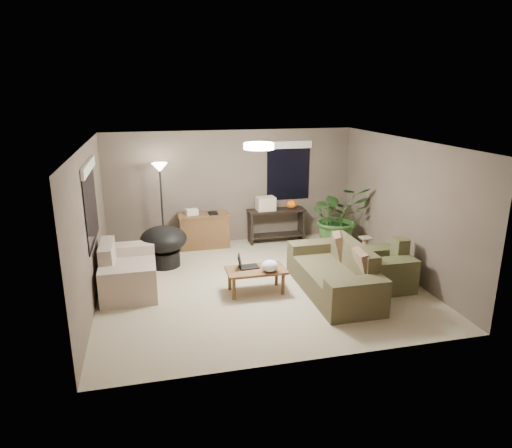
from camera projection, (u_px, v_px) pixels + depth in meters
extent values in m
plane|color=tan|center=(259.00, 283.00, 8.16)|extent=(5.50, 5.50, 0.00)
plane|color=white|center=(259.00, 142.00, 7.45)|extent=(5.50, 5.50, 0.00)
plane|color=#685A4C|center=(232.00, 187.00, 10.14)|extent=(5.50, 0.00, 5.50)
plane|color=#685A4C|center=(308.00, 270.00, 5.47)|extent=(5.50, 0.00, 5.50)
plane|color=#685A4C|center=(90.00, 227.00, 7.19)|extent=(0.00, 5.00, 5.00)
plane|color=#685A4C|center=(403.00, 207.00, 8.42)|extent=(0.00, 5.00, 5.00)
cube|color=#4D472E|center=(333.00, 280.00, 7.76)|extent=(0.95, 1.48, 0.42)
cube|color=#4C462D|center=(354.00, 255.00, 7.72)|extent=(0.22, 1.48, 0.43)
cube|color=brown|center=(356.00, 298.00, 6.88)|extent=(0.95, 0.36, 0.60)
cube|color=#4A442C|center=(314.00, 257.00, 8.60)|extent=(0.95, 0.36, 0.60)
cube|color=#8C7251|center=(362.00, 264.00, 7.29)|extent=(0.27, 0.47, 0.47)
cube|color=#8C7251|center=(340.00, 246.00, 8.13)|extent=(0.36, 0.50, 0.47)
cube|color=#BEB4A2|center=(130.00, 277.00, 7.91)|extent=(0.90, 0.88, 0.42)
cube|color=beige|center=(107.00, 255.00, 7.72)|extent=(0.22, 0.88, 0.43)
cube|color=beige|center=(128.00, 286.00, 7.31)|extent=(0.90, 0.36, 0.60)
cube|color=#BEB5A2|center=(130.00, 259.00, 8.47)|extent=(0.90, 0.36, 0.60)
cube|color=brown|center=(379.00, 275.00, 8.00)|extent=(0.95, 0.28, 0.42)
cube|color=brown|center=(400.00, 250.00, 7.96)|extent=(0.22, 0.28, 0.43)
cube|color=#4C4D2E|center=(388.00, 277.00, 7.68)|extent=(0.95, 0.36, 0.60)
cube|color=#444529|center=(371.00, 263.00, 8.27)|extent=(0.95, 0.36, 0.60)
cube|color=brown|center=(256.00, 270.00, 7.70)|extent=(1.00, 0.55, 0.04)
cylinder|color=brown|center=(234.00, 289.00, 7.48)|extent=(0.06, 0.06, 0.38)
cylinder|color=brown|center=(283.00, 284.00, 7.66)|extent=(0.06, 0.06, 0.38)
cylinder|color=brown|center=(230.00, 279.00, 7.85)|extent=(0.06, 0.06, 0.38)
cylinder|color=brown|center=(277.00, 275.00, 8.04)|extent=(0.06, 0.06, 0.38)
cube|color=black|center=(249.00, 267.00, 7.76)|extent=(0.35, 0.26, 0.02)
cube|color=black|center=(240.00, 261.00, 7.69)|extent=(0.12, 0.24, 0.22)
ellipsoid|color=white|center=(270.00, 266.00, 7.57)|extent=(0.33, 0.31, 0.19)
cube|color=brown|center=(204.00, 231.00, 9.96)|extent=(1.05, 0.45, 0.71)
cube|color=brown|center=(204.00, 215.00, 9.85)|extent=(1.10, 0.50, 0.04)
cube|color=silver|center=(192.00, 212.00, 9.78)|extent=(0.28, 0.24, 0.12)
cube|color=black|center=(213.00, 213.00, 9.84)|extent=(0.20, 0.23, 0.04)
cube|color=black|center=(276.00, 210.00, 10.23)|extent=(1.30, 0.40, 0.04)
cube|color=black|center=(250.00, 228.00, 10.20)|extent=(0.05, 0.38, 0.71)
cube|color=black|center=(301.00, 224.00, 10.47)|extent=(0.05, 0.38, 0.71)
cube|color=black|center=(276.00, 235.00, 10.39)|extent=(1.25, 0.36, 0.03)
ellipsoid|color=orange|center=(291.00, 204.00, 10.27)|extent=(0.33, 0.33, 0.20)
cube|color=beige|center=(266.00, 203.00, 10.13)|extent=(0.42, 0.33, 0.30)
cylinder|color=black|center=(165.00, 258.00, 8.94)|extent=(0.60, 0.60, 0.30)
ellipsoid|color=black|center=(163.00, 239.00, 8.83)|extent=(0.95, 0.95, 0.50)
cylinder|color=black|center=(165.00, 252.00, 9.71)|extent=(0.28, 0.28, 0.02)
cylinder|color=black|center=(162.00, 211.00, 9.46)|extent=(0.04, 0.04, 1.78)
cone|color=white|center=(160.00, 167.00, 9.20)|extent=(0.32, 0.32, 0.18)
cylinder|color=white|center=(259.00, 146.00, 7.47)|extent=(0.50, 0.50, 0.10)
imported|color=#2D5923|center=(338.00, 223.00, 9.88)|extent=(1.26, 1.40, 1.09)
cube|color=tan|center=(364.00, 260.00, 9.24)|extent=(0.32, 0.32, 0.03)
cylinder|color=tan|center=(365.00, 249.00, 9.17)|extent=(0.12, 0.12, 0.44)
cube|color=tan|center=(366.00, 238.00, 9.11)|extent=(0.22, 0.22, 0.03)
cube|color=black|center=(91.00, 204.00, 7.39)|extent=(0.01, 1.50, 1.30)
cube|color=white|center=(88.00, 167.00, 7.23)|extent=(0.05, 1.56, 0.16)
cube|color=black|center=(288.00, 171.00, 10.33)|extent=(1.00, 0.01, 1.30)
cube|color=white|center=(289.00, 145.00, 10.14)|extent=(1.06, 0.05, 0.16)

